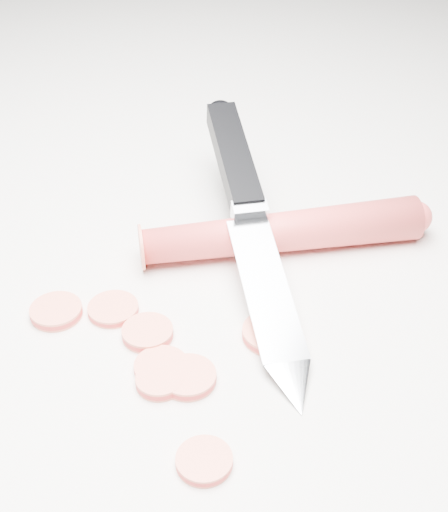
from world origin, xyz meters
The scene contains 11 objects.
ground centered at (0.00, 0.00, 0.00)m, with size 2.40×2.40×0.00m, color silver.
carrot centered at (0.01, 0.07, 0.02)m, with size 0.03×0.03×0.21m, color red.
carrot_slice_0 centered at (-0.08, -0.08, 0.00)m, with size 0.04×0.04×0.01m, color #F16E53.
carrot_slice_1 centered at (0.01, -0.08, 0.00)m, with size 0.03×0.03×0.01m, color #F16E53.
carrot_slice_2 centered at (-0.02, -0.06, 0.00)m, with size 0.03×0.03×0.01m, color #F16E53.
carrot_slice_3 centered at (0.07, -0.12, 0.00)m, with size 0.03×0.03×0.01m, color #F16E53.
carrot_slice_4 centered at (0.01, -0.09, 0.00)m, with size 0.03×0.03×0.01m, color #F16E53.
carrot_slice_5 centered at (-0.05, -0.05, 0.00)m, with size 0.03×0.03×0.01m, color #F16E53.
carrot_slice_6 centered at (0.03, -0.08, 0.00)m, with size 0.03×0.03×0.01m, color #F16E53.
carrot_slice_7 centered at (0.05, -0.02, 0.00)m, with size 0.04×0.04×0.01m, color #F16E53.
kitchen_knife centered at (0.00, 0.04, 0.04)m, with size 0.22×0.24×0.07m, color silver, non-canonical shape.
Camera 1 is at (0.21, -0.32, 0.33)m, focal length 50.00 mm.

